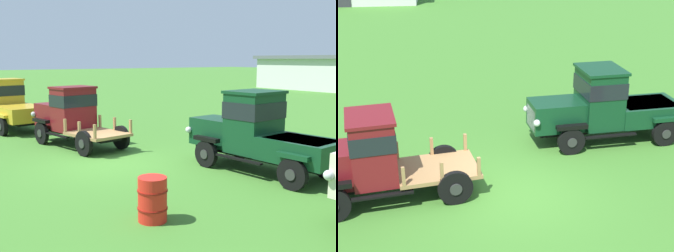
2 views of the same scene
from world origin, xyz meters
TOP-DOWN VIEW (x-y plane):
  - ground_plane at (0.00, 0.00)m, footprint 240.00×240.00m
  - vintage_truck_second_in_line at (-3.58, 0.22)m, footprint 4.74×2.35m
  - vintage_truck_midrow_center at (3.14, 3.11)m, footprint 4.85×2.15m

SIDE VIEW (x-z plane):
  - ground_plane at x=0.00m, z-range 0.00..0.00m
  - vintage_truck_midrow_center at x=3.14m, z-range -0.03..2.28m
  - vintage_truck_second_in_line at x=-3.58m, z-range 0.04..2.24m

